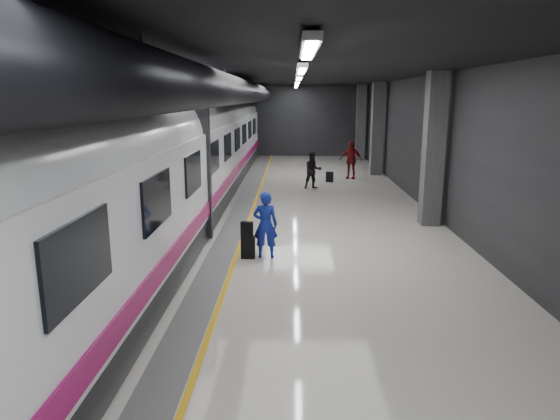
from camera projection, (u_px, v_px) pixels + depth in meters
ground at (277, 242)px, 13.32m from camera, size 40.00×40.00×0.00m
platform_hall at (267, 106)px, 13.48m from camera, size 10.02×40.02×4.51m
train at (152, 164)px, 12.94m from camera, size 3.05×38.00×4.05m
traveler_main at (265, 225)px, 11.85m from camera, size 0.59×0.39×1.61m
suitcase_main at (248, 247)px, 11.90m from camera, size 0.33×0.21×0.54m
shoulder_bag at (247, 229)px, 11.77m from camera, size 0.30×0.20×0.36m
traveler_far_a at (313, 170)px, 20.87m from camera, size 0.86×0.74×1.55m
traveler_far_b at (351, 160)px, 23.43m from camera, size 1.12×0.72×1.77m
suitcase_far at (330, 177)px, 22.64m from camera, size 0.36×0.28×0.47m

